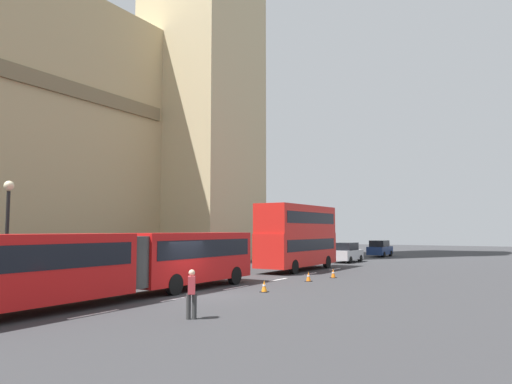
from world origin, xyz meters
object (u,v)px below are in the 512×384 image
Objects in this scene: articulated_bus at (124,259)px; traffic_cone_middle at (309,277)px; sedan_trailing at (380,249)px; traffic_cone_east at (333,273)px; double_decker_bus at (298,234)px; pedestrian_near_cones at (192,292)px; street_lamp at (7,230)px; traffic_cone_west at (264,286)px; sedan_lead at (347,252)px.

articulated_bus is 29.69× the size of traffic_cone_middle.
sedan_trailing reaches higher than traffic_cone_east.
articulated_bus is 29.69× the size of traffic_cone_east.
traffic_cone_east is at bearing -169.71° from sedan_trailing.
double_decker_bus is 20.31m from pedestrian_near_cones.
sedan_trailing is 7.59× the size of traffic_cone_middle.
street_lamp reaches higher than sedan_trailing.
street_lamp reaches higher than articulated_bus.
street_lamp reaches higher than traffic_cone_east.
sedan_trailing is at bearing 10.29° from traffic_cone_east.
pedestrian_near_cones is at bearing -163.92° from double_decker_bus.
street_lamp is at bearing 121.48° from articulated_bus.
pedestrian_near_cones is at bearing -175.65° from traffic_cone_east.
sedan_trailing is at bearing 7.37° from traffic_cone_west.
street_lamp is at bearing 171.72° from sedan_lead.
traffic_cone_middle is 0.11× the size of street_lamp.
street_lamp reaches higher than traffic_cone_west.
sedan_lead is at bearing 17.38° from traffic_cone_east.
sedan_trailing is 2.60× the size of pedestrian_near_cones.
traffic_cone_west is 1.00× the size of traffic_cone_east.
traffic_cone_west and traffic_cone_east have the same top height.
double_decker_bus reaches higher than traffic_cone_east.
traffic_cone_east is (13.51, -4.42, -1.46)m from articulated_bus.
sedan_trailing is (38.76, 0.17, -0.83)m from articulated_bus.
sedan_trailing is 33.80m from traffic_cone_west.
articulated_bus is at bearing 161.89° from traffic_cone_east.
double_decker_bus is 20.60m from street_lamp.
sedan_lead reaches higher than traffic_cone_middle.
sedan_trailing is at bearing 0.45° from double_decker_bus.
traffic_cone_middle is (-17.06, -4.04, -0.63)m from sedan_lead.
sedan_lead is 10.96m from sedan_trailing.
traffic_cone_east is (-3.83, -4.42, -2.43)m from double_decker_bus.
traffic_cone_middle is at bearing -32.12° from street_lamp.
articulated_bus is 27.82m from sedan_lead.
articulated_bus is 6.86m from traffic_cone_west.
traffic_cone_east is (-14.30, -4.48, -0.63)m from sedan_lead.
sedan_lead is (10.47, 0.06, -1.79)m from double_decker_bus.
pedestrian_near_cones reaches higher than traffic_cone_middle.
traffic_cone_east is (2.76, -0.44, 0.00)m from traffic_cone_middle.
traffic_cone_west is 0.11× the size of street_lamp.
pedestrian_near_cones is at bearing -172.78° from traffic_cone_middle.
traffic_cone_middle is 0.34× the size of pedestrian_near_cones.
traffic_cone_west is at bearing -178.01° from traffic_cone_middle.
sedan_lead is (27.81, 0.06, -0.83)m from articulated_bus.
double_decker_bus is 6.33m from traffic_cone_east.
articulated_bus is 3.91× the size of sedan_lead.
sedan_lead is at bearing 0.13° from articulated_bus.
articulated_bus is 17.37m from double_decker_bus.
pedestrian_near_cones is (-19.44, -5.60, -1.80)m from double_decker_bus.
sedan_trailing is at bearing 0.56° from sedan_lead.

